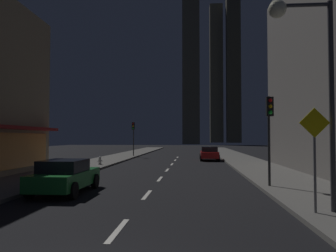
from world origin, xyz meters
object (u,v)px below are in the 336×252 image
at_px(pedestrian_crossing_sign, 315,150).
at_px(car_parked_far, 209,153).
at_px(fire_hydrant_far_left, 100,161).
at_px(traffic_light_far_left, 133,131).
at_px(car_parked_near, 65,176).
at_px(street_lamp_right, 304,52).
at_px(traffic_light_near_right, 269,121).

bearing_deg(pedestrian_crossing_sign, car_parked_far, 94.70).
xyz_separation_m(fire_hydrant_far_left, traffic_light_far_left, (0.40, 12.92, 2.74)).
bearing_deg(car_parked_near, fire_hydrant_far_left, 100.03).
distance_m(car_parked_near, fire_hydrant_far_left, 13.21).
distance_m(street_lamp_right, pedestrian_crossing_sign, 3.06).
height_order(traffic_light_far_left, street_lamp_right, street_lamp_right).
xyz_separation_m(traffic_light_far_left, street_lamp_right, (10.88, -29.33, 1.87)).
bearing_deg(traffic_light_near_right, fire_hydrant_far_left, 135.37).
bearing_deg(traffic_light_near_right, traffic_light_far_left, 114.46).
bearing_deg(traffic_light_near_right, car_parked_far, 95.71).
bearing_deg(fire_hydrant_far_left, traffic_light_near_right, -44.63).
bearing_deg(car_parked_far, fire_hydrant_far_left, -140.79).
xyz_separation_m(car_parked_far, traffic_light_far_left, (-9.10, 5.17, 2.45)).
relative_size(traffic_light_near_right, traffic_light_far_left, 1.00).
relative_size(car_parked_near, traffic_light_far_left, 1.01).
distance_m(fire_hydrant_far_left, traffic_light_near_right, 16.25).
xyz_separation_m(car_parked_far, fire_hydrant_far_left, (-9.50, -7.75, -0.29)).
relative_size(car_parked_near, fire_hydrant_far_left, 6.48).
bearing_deg(fire_hydrant_far_left, traffic_light_far_left, 88.23).
height_order(car_parked_far, traffic_light_near_right, traffic_light_near_right).
distance_m(car_parked_near, car_parked_far, 21.97).
bearing_deg(pedestrian_crossing_sign, traffic_light_far_left, 110.61).
bearing_deg(street_lamp_right, car_parked_far, 94.21).
height_order(car_parked_far, pedestrian_crossing_sign, pedestrian_crossing_sign).
relative_size(traffic_light_far_left, street_lamp_right, 0.64).
distance_m(car_parked_far, traffic_light_near_right, 19.26).
distance_m(car_parked_near, traffic_light_far_left, 26.12).
bearing_deg(traffic_light_far_left, traffic_light_near_right, -65.54).
xyz_separation_m(car_parked_far, pedestrian_crossing_sign, (2.00, -24.34, 1.28)).
bearing_deg(traffic_light_far_left, pedestrian_crossing_sign, -69.39).
bearing_deg(traffic_light_far_left, street_lamp_right, -69.65).
height_order(car_parked_near, street_lamp_right, street_lamp_right).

